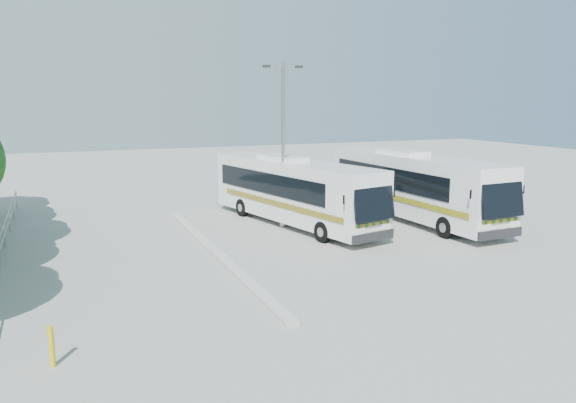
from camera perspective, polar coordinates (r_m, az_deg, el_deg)
name	(u,v)px	position (r m, az deg, el deg)	size (l,w,h in m)	color
ground	(287,259)	(21.44, -0.14, -5.90)	(100.00, 100.00, 0.00)	gray
kerb_divider	(214,251)	(22.53, -7.54, -4.98)	(0.40, 16.00, 0.15)	#B2B2AD
railing	(0,242)	(23.70, -27.22, -3.65)	(0.06, 22.00, 1.00)	gray
coach_main	(294,190)	(26.98, 0.60, 1.19)	(4.63, 11.38, 3.10)	silver
coach_adjacent	(413,185)	(28.73, 12.62, 1.67)	(2.96, 11.82, 3.25)	silver
lamppost	(283,137)	(26.25, -0.50, 6.54)	(1.89, 0.37, 7.70)	#93969B
bollard	(51,346)	(14.19, -22.90, -13.41)	(0.14, 0.14, 0.98)	gold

